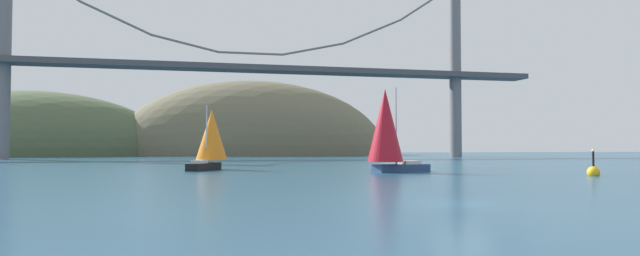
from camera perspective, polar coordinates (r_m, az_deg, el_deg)
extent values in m
plane|color=navy|center=(25.61, 14.87, -7.85)|extent=(360.00, 360.00, 0.00)
ellipsoid|color=#6B664C|center=(158.42, -7.10, -2.88)|extent=(80.95, 44.00, 43.73)
ellipsoid|color=#4C5B3D|center=(163.27, -28.55, -2.63)|extent=(75.44, 44.00, 35.08)
cylinder|color=slate|center=(124.63, -30.76, 6.78)|extent=(2.80, 2.80, 41.89)
cylinder|color=slate|center=(133.78, 14.27, 5.98)|extent=(2.80, 2.80, 41.89)
cube|color=#47474C|center=(119.32, -7.39, 6.32)|extent=(134.71, 6.00, 1.20)
cylinder|color=slate|center=(121.57, -20.96, 10.90)|extent=(14.30, 0.50, 6.71)
cylinder|color=slate|center=(119.55, -14.20, 8.75)|extent=(14.21, 0.50, 3.61)
cylinder|color=slate|center=(119.85, -7.38, 7.93)|extent=(14.10, 0.50, 0.50)
cylinder|color=slate|center=(122.34, -0.72, 8.45)|extent=(14.21, 0.50, 3.61)
cylinder|color=slate|center=(127.00, 5.60, 10.23)|extent=(14.30, 0.50, 6.71)
cylinder|color=slate|center=(133.94, 11.46, 13.05)|extent=(14.38, 0.50, 9.79)
cube|color=navy|center=(55.48, 8.67, -4.26)|extent=(6.36, 3.31, 0.78)
cube|color=beige|center=(56.11, 9.58, -3.65)|extent=(2.24, 1.87, 0.36)
cylinder|color=#B2B2B7|center=(55.12, 8.14, 0.23)|extent=(0.14, 0.14, 7.90)
cone|color=#B21423|center=(54.36, 6.99, 0.32)|extent=(4.41, 4.41, 7.42)
cube|color=black|center=(59.67, -12.30, -4.07)|extent=(3.97, 5.77, 0.79)
cube|color=beige|center=(58.73, -12.75, -3.54)|extent=(1.86, 2.15, 0.36)
cylinder|color=#B2B2B7|center=(60.15, -12.03, -0.63)|extent=(0.14, 0.14, 6.39)
cone|color=orange|center=(61.28, -11.51, -0.71)|extent=(4.76, 4.76, 5.68)
sphere|color=gold|center=(53.67, 27.21, -4.24)|extent=(1.10, 1.10, 1.10)
cylinder|color=black|center=(53.64, 27.19, -3.13)|extent=(0.20, 0.20, 1.60)
sphere|color=#F2EA99|center=(53.62, 27.18, -2.14)|extent=(0.24, 0.24, 0.24)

